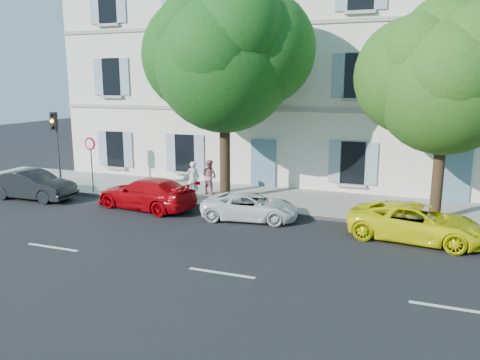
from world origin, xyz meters
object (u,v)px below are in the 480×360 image
at_px(car_yellow_supercar, 416,223).
at_px(pedestrian_b, 209,177).
at_px(car_white_coupe, 250,206).
at_px(traffic_light, 55,133).
at_px(car_red_coupe, 146,193).
at_px(pedestrian_a, 193,179).
at_px(tree_left, 224,63).
at_px(tree_right, 446,84).
at_px(road_sign, 91,153).
at_px(car_dark_sedan, 33,185).

relative_size(car_yellow_supercar, pedestrian_b, 2.76).
distance_m(car_white_coupe, traffic_light, 10.95).
xyz_separation_m(car_red_coupe, pedestrian_a, (1.12, 2.22, 0.29)).
height_order(car_red_coupe, traffic_light, traffic_light).
bearing_deg(tree_left, pedestrian_b, 146.85).
xyz_separation_m(tree_right, pedestrian_a, (-10.35, 0.24, -4.28)).
bearing_deg(pedestrian_b, car_white_coupe, 153.01).
xyz_separation_m(road_sign, pedestrian_a, (4.87, 0.94, -1.08)).
bearing_deg(road_sign, tree_right, 2.65).
height_order(tree_left, pedestrian_b, tree_left).
distance_m(car_dark_sedan, tree_left, 10.44).
distance_m(car_red_coupe, pedestrian_b, 3.33).
bearing_deg(tree_right, pedestrian_a, 178.69).
relative_size(car_yellow_supercar, traffic_light, 1.20).
height_order(car_dark_sedan, car_yellow_supercar, car_dark_sedan).
relative_size(tree_left, tree_right, 1.17).
xyz_separation_m(car_yellow_supercar, tree_left, (-8.06, 2.49, 5.49)).
relative_size(car_red_coupe, pedestrian_b, 2.80).
relative_size(car_dark_sedan, tree_right, 0.51).
height_order(car_red_coupe, pedestrian_a, pedestrian_a).
bearing_deg(road_sign, pedestrian_a, 10.93).
bearing_deg(tree_left, pedestrian_a, 177.91).
distance_m(car_dark_sedan, pedestrian_b, 8.13).
bearing_deg(car_dark_sedan, pedestrian_a, -70.44).
xyz_separation_m(car_dark_sedan, car_yellow_supercar, (16.59, 0.08, -0.04)).
height_order(car_dark_sedan, pedestrian_a, pedestrian_a).
relative_size(road_sign, pedestrian_b, 1.61).
relative_size(traffic_light, road_sign, 1.43).
height_order(car_yellow_supercar, road_sign, road_sign).
xyz_separation_m(car_white_coupe, tree_left, (-1.95, 2.14, 5.59)).
relative_size(tree_left, road_sign, 3.54).
bearing_deg(pedestrian_a, traffic_light, -30.53).
xyz_separation_m(car_dark_sedan, tree_left, (8.53, 2.57, 5.45)).
height_order(tree_left, tree_right, tree_left).
distance_m(car_yellow_supercar, tree_left, 10.07).
bearing_deg(tree_left, road_sign, -172.28).
height_order(car_yellow_supercar, tree_right, tree_right).
relative_size(car_dark_sedan, car_white_coupe, 1.06).
bearing_deg(car_dark_sedan, car_yellow_supercar, -91.03).
bearing_deg(car_dark_sedan, car_white_coupe, -88.98).
bearing_deg(car_red_coupe, tree_right, 108.81).
distance_m(traffic_light, pedestrian_a, 7.32).
distance_m(car_dark_sedan, car_red_coupe, 5.79).
bearing_deg(car_white_coupe, traffic_light, 73.88).
bearing_deg(tree_left, car_red_coupe, -141.93).
bearing_deg(car_yellow_supercar, pedestrian_b, 77.67).
bearing_deg(car_red_coupe, traffic_light, -94.66).
bearing_deg(car_white_coupe, road_sign, 73.04).
height_order(car_dark_sedan, car_white_coupe, car_dark_sedan).
bearing_deg(tree_left, car_white_coupe, -47.72).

